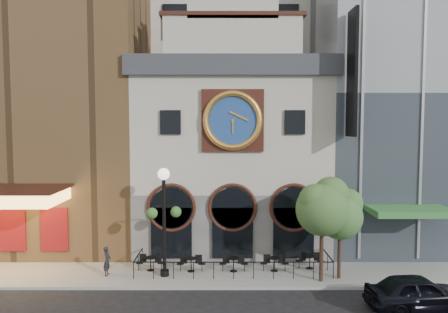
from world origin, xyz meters
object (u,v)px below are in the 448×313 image
at_px(bistro_4, 310,261).
at_px(bistro_3, 274,263).
at_px(bistro_2, 234,263).
at_px(tree_right, 341,213).
at_px(car_right, 419,293).
at_px(tree_left, 323,205).
at_px(bistro_1, 191,263).
at_px(lamppost, 164,210).
at_px(bistro_0, 151,262).
at_px(pedestrian, 107,261).

bearing_deg(bistro_4, bistro_3, -168.54).
xyz_separation_m(bistro_2, tree_right, (5.63, -1.04, 3.04)).
xyz_separation_m(bistro_4, tree_right, (1.29, -1.51, 3.04)).
bearing_deg(tree_right, car_right, -55.31).
xyz_separation_m(bistro_2, car_right, (8.20, -4.75, 0.19)).
bearing_deg(tree_left, bistro_1, 168.05).
relative_size(bistro_4, tree_left, 0.29).
bearing_deg(lamppost, car_right, -35.19).
relative_size(bistro_0, bistro_1, 1.00).
xyz_separation_m(bistro_1, tree_right, (7.99, -1.03, 3.04)).
distance_m(bistro_0, pedestrian, 2.38).
bearing_deg(lamppost, bistro_3, -9.36).
height_order(bistro_3, lamppost, lamppost).
bearing_deg(bistro_3, tree_left, -33.56).
xyz_separation_m(lamppost, tree_right, (9.37, -0.34, -0.12)).
distance_m(bistro_0, lamppost, 3.39).
xyz_separation_m(bistro_1, tree_left, (6.94, -1.47, 3.54)).
height_order(bistro_3, car_right, car_right).
xyz_separation_m(bistro_3, pedestrian, (-9.15, -0.65, 0.32)).
relative_size(bistro_0, tree_left, 0.29).
height_order(bistro_4, car_right, car_right).
xyz_separation_m(bistro_3, bistro_4, (2.06, 0.42, 0.00)).
relative_size(lamppost, tree_right, 1.23).
height_order(bistro_1, bistro_4, same).
bearing_deg(tree_left, car_right, -42.13).
height_order(pedestrian, lamppost, lamppost).
relative_size(bistro_2, pedestrian, 1.00).
bearing_deg(car_right, bistro_4, 31.16).
xyz_separation_m(bistro_1, car_right, (10.56, -4.74, 0.19)).
xyz_separation_m(bistro_0, tree_right, (10.27, -1.19, 3.04)).
xyz_separation_m(bistro_0, car_right, (12.84, -4.90, 0.19)).
xyz_separation_m(pedestrian, tree_left, (11.45, -0.88, 3.21)).
xyz_separation_m(pedestrian, lamppost, (3.13, -0.10, 2.83)).
xyz_separation_m(bistro_4, lamppost, (-8.08, -1.17, 3.16)).
xyz_separation_m(bistro_2, bistro_3, (2.28, 0.05, 0.00)).
height_order(bistro_2, lamppost, lamppost).
bearing_deg(bistro_0, tree_right, -6.61).
xyz_separation_m(pedestrian, tree_right, (12.50, -0.44, 2.71)).
bearing_deg(lamppost, tree_left, -21.80).
bearing_deg(bistro_2, pedestrian, -175.01).
xyz_separation_m(bistro_3, tree_right, (3.35, -1.09, 3.04)).
bearing_deg(tree_left, pedestrian, 175.61).
bearing_deg(bistro_3, car_right, -39.03).
bearing_deg(bistro_4, bistro_1, -175.92).
bearing_deg(bistro_0, bistro_4, 2.01).
xyz_separation_m(bistro_0, bistro_4, (8.98, 0.32, 0.00)).
bearing_deg(bistro_1, bistro_4, 4.08).
bearing_deg(car_right, tree_right, 29.37).
distance_m(lamppost, tree_left, 8.37).
height_order(bistro_3, bistro_4, same).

